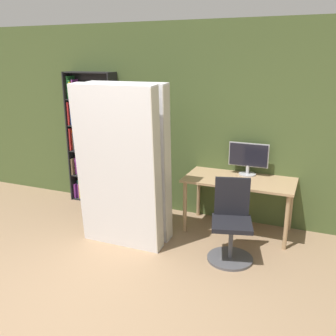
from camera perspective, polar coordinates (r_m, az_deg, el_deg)
ground_plane at (r=3.61m, az=-16.66°, el=-22.22°), size 16.00×16.00×0.00m
wall_back at (r=5.38m, az=1.38°, el=7.13°), size 8.00×0.06×2.70m
desk at (r=4.92m, az=10.81°, el=-2.60°), size 1.40×0.69×0.72m
monitor at (r=5.02m, az=12.14°, el=1.57°), size 0.52×0.22×0.43m
office_chair at (r=4.34m, az=9.61°, el=-8.98°), size 0.54×0.54×0.92m
bookshelf at (r=6.00m, az=-11.97°, el=4.29°), size 0.79×0.26×2.02m
mattress_near at (r=4.38m, az=-7.58°, el=-0.15°), size 1.02×0.32×1.96m
mattress_far at (r=4.63m, az=-5.76°, el=0.80°), size 1.02×0.30×1.96m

